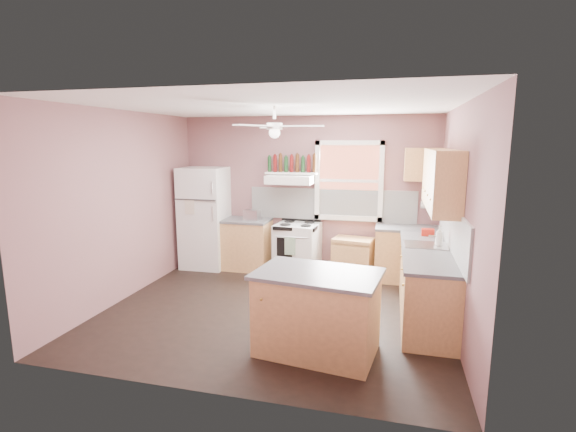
% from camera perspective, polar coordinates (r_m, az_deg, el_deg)
% --- Properties ---
extents(floor, '(4.50, 4.50, 0.00)m').
position_cam_1_polar(floor, '(5.83, -1.71, -12.65)').
color(floor, black).
rests_on(floor, ground).
extents(ceiling, '(4.50, 4.50, 0.00)m').
position_cam_1_polar(ceiling, '(5.40, -1.87, 14.82)').
color(ceiling, white).
rests_on(ceiling, ground).
extents(wall_back, '(4.50, 0.05, 2.70)m').
position_cam_1_polar(wall_back, '(7.40, 2.52, 3.07)').
color(wall_back, '#7D5254').
rests_on(wall_back, ground).
extents(wall_right, '(0.05, 4.00, 2.70)m').
position_cam_1_polar(wall_right, '(5.31, 22.55, -0.50)').
color(wall_right, '#7D5254').
rests_on(wall_right, ground).
extents(wall_left, '(0.05, 4.00, 2.70)m').
position_cam_1_polar(wall_left, '(6.45, -21.61, 1.33)').
color(wall_left, '#7D5254').
rests_on(wall_left, ground).
extents(backsplash_back, '(2.90, 0.03, 0.55)m').
position_cam_1_polar(backsplash_back, '(7.31, 5.90, 1.55)').
color(backsplash_back, white).
rests_on(backsplash_back, wall_back).
extents(backsplash_right, '(0.03, 2.60, 0.55)m').
position_cam_1_polar(backsplash_right, '(5.63, 21.59, -1.68)').
color(backsplash_right, white).
rests_on(backsplash_right, wall_right).
extents(window_view, '(1.00, 0.02, 1.20)m').
position_cam_1_polar(window_view, '(7.22, 8.32, 4.79)').
color(window_view, brown).
rests_on(window_view, wall_back).
extents(window_frame, '(1.16, 0.07, 1.36)m').
position_cam_1_polar(window_frame, '(7.19, 8.30, 4.77)').
color(window_frame, white).
rests_on(window_frame, wall_back).
extents(refrigerator, '(0.79, 0.77, 1.81)m').
position_cam_1_polar(refrigerator, '(7.69, -11.25, -0.21)').
color(refrigerator, white).
rests_on(refrigerator, floor).
extents(base_cabinet_left, '(0.90, 0.60, 0.86)m').
position_cam_1_polar(base_cabinet_left, '(7.55, -5.97, -3.94)').
color(base_cabinet_left, '#A97946').
rests_on(base_cabinet_left, floor).
extents(counter_left, '(0.92, 0.62, 0.04)m').
position_cam_1_polar(counter_left, '(7.45, -6.03, -0.58)').
color(counter_left, '#4C4C4E').
rests_on(counter_left, base_cabinet_left).
extents(toaster, '(0.30, 0.20, 0.18)m').
position_cam_1_polar(toaster, '(7.32, -4.93, 0.11)').
color(toaster, silver).
rests_on(toaster, counter_left).
extents(stove, '(0.77, 0.71, 0.86)m').
position_cam_1_polar(stove, '(7.28, 1.30, -4.42)').
color(stove, white).
rests_on(stove, floor).
extents(range_hood, '(0.78, 0.50, 0.14)m').
position_cam_1_polar(range_hood, '(7.16, 0.27, 5.01)').
color(range_hood, white).
rests_on(range_hood, wall_back).
extents(bottle_shelf, '(0.90, 0.26, 0.03)m').
position_cam_1_polar(bottle_shelf, '(7.26, 0.50, 5.88)').
color(bottle_shelf, white).
rests_on(bottle_shelf, range_hood).
extents(cart, '(0.71, 0.53, 0.65)m').
position_cam_1_polar(cart, '(7.21, 8.86, -5.55)').
color(cart, '#A97946').
rests_on(cart, floor).
extents(base_cabinet_corner, '(1.00, 0.60, 0.86)m').
position_cam_1_polar(base_cabinet_corner, '(7.11, 15.91, -5.16)').
color(base_cabinet_corner, '#A97946').
rests_on(base_cabinet_corner, floor).
extents(base_cabinet_right, '(0.60, 2.20, 0.86)m').
position_cam_1_polar(base_cabinet_right, '(5.79, 18.28, -8.81)').
color(base_cabinet_right, '#A97946').
rests_on(base_cabinet_right, floor).
extents(counter_corner, '(1.02, 0.62, 0.04)m').
position_cam_1_polar(counter_corner, '(7.01, 16.08, -1.61)').
color(counter_corner, '#4C4C4E').
rests_on(counter_corner, base_cabinet_corner).
extents(counter_right, '(0.62, 2.22, 0.04)m').
position_cam_1_polar(counter_right, '(5.66, 18.43, -4.49)').
color(counter_right, '#4C4C4E').
rests_on(counter_right, base_cabinet_right).
extents(sink, '(0.55, 0.45, 0.03)m').
position_cam_1_polar(sink, '(5.85, 18.30, -3.87)').
color(sink, silver).
rests_on(sink, counter_right).
extents(faucet, '(0.03, 0.03, 0.14)m').
position_cam_1_polar(faucet, '(5.85, 19.91, -3.21)').
color(faucet, silver).
rests_on(faucet, sink).
extents(upper_cabinet_right, '(0.33, 1.80, 0.76)m').
position_cam_1_polar(upper_cabinet_right, '(5.72, 20.20, 4.72)').
color(upper_cabinet_right, '#A97946').
rests_on(upper_cabinet_right, wall_right).
extents(upper_cabinet_corner, '(0.60, 0.33, 0.52)m').
position_cam_1_polar(upper_cabinet_corner, '(7.03, 18.10, 6.71)').
color(upper_cabinet_corner, '#A97946').
rests_on(upper_cabinet_corner, wall_back).
extents(paper_towel, '(0.26, 0.12, 0.12)m').
position_cam_1_polar(paper_towel, '(7.13, 18.76, 1.46)').
color(paper_towel, white).
rests_on(paper_towel, wall_back).
extents(island, '(1.32, 0.93, 0.86)m').
position_cam_1_polar(island, '(4.62, 4.01, -13.23)').
color(island, '#A97946').
rests_on(island, floor).
extents(island_top, '(1.40, 1.01, 0.04)m').
position_cam_1_polar(island_top, '(4.46, 4.08, -7.91)').
color(island_top, '#4C4C4E').
rests_on(island_top, island).
extents(ceiling_fan_hub, '(0.20, 0.20, 0.08)m').
position_cam_1_polar(ceiling_fan_hub, '(5.38, -1.85, 12.17)').
color(ceiling_fan_hub, white).
rests_on(ceiling_fan_hub, ceiling).
extents(soap_bottle, '(0.11, 0.11, 0.27)m').
position_cam_1_polar(soap_bottle, '(5.84, 19.98, -2.59)').
color(soap_bottle, silver).
rests_on(soap_bottle, counter_right).
extents(red_caddy, '(0.18, 0.12, 0.10)m').
position_cam_1_polar(red_caddy, '(6.44, 18.58, -2.13)').
color(red_caddy, '#AD1A0E').
rests_on(red_caddy, counter_right).
extents(wine_bottles, '(0.86, 0.06, 0.31)m').
position_cam_1_polar(wine_bottles, '(7.25, 0.54, 7.14)').
color(wine_bottles, '#143819').
rests_on(wine_bottles, bottle_shelf).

